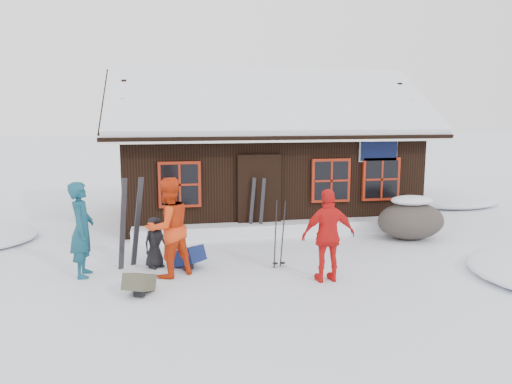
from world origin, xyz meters
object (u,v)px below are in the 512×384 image
(skier_teal, at_px, (82,229))
(skier_orange_right, at_px, (328,236))
(backpack_olive, at_px, (139,286))
(ski_poles, at_px, (279,235))
(skier_crouched, at_px, (155,242))
(boulder, at_px, (411,219))
(skier_orange_left, at_px, (168,227))
(ski_pair_left, at_px, (130,224))
(backpack_blue, at_px, (188,260))

(skier_teal, height_order, skier_orange_right, skier_teal)
(skier_teal, relative_size, backpack_olive, 3.44)
(skier_teal, relative_size, ski_poles, 1.30)
(skier_teal, bearing_deg, backpack_olive, -136.89)
(skier_crouched, relative_size, boulder, 0.63)
(skier_orange_left, relative_size, ski_pair_left, 1.02)
(skier_orange_right, bearing_deg, backpack_blue, -29.40)
(skier_orange_left, distance_m, skier_crouched, 0.79)
(boulder, height_order, ski_pair_left, ski_pair_left)
(skier_orange_right, distance_m, boulder, 4.01)
(skier_orange_right, height_order, boulder, skier_orange_right)
(backpack_blue, xyz_separation_m, backpack_olive, (-0.91, -1.35, -0.01))
(skier_crouched, bearing_deg, ski_poles, -47.57)
(skier_orange_left, bearing_deg, ski_pair_left, -76.68)
(skier_teal, relative_size, boulder, 1.10)
(skier_teal, relative_size, skier_orange_left, 0.96)
(ski_pair_left, bearing_deg, skier_orange_left, -72.79)
(ski_poles, relative_size, backpack_blue, 2.43)
(skier_crouched, xyz_separation_m, backpack_blue, (0.65, -0.15, -0.36))
(ski_poles, bearing_deg, skier_teal, 177.50)
(skier_orange_left, xyz_separation_m, boulder, (5.92, 1.75, -0.46))
(skier_orange_left, relative_size, skier_crouched, 1.84)
(skier_orange_left, relative_size, ski_poles, 1.35)
(ski_poles, bearing_deg, backpack_blue, 170.35)
(ski_poles, distance_m, backpack_olive, 2.96)
(skier_crouched, height_order, backpack_olive, skier_crouched)
(boulder, bearing_deg, skier_orange_right, -139.47)
(skier_crouched, bearing_deg, skier_orange_left, -102.99)
(ski_poles, relative_size, backpack_olive, 2.65)
(skier_orange_right, distance_m, backpack_blue, 2.92)
(skier_crouched, height_order, boulder, skier_crouched)
(ski_pair_left, bearing_deg, backpack_blue, -42.68)
(skier_teal, distance_m, boulder, 7.69)
(skier_orange_right, distance_m, backpack_olive, 3.50)
(skier_crouched, bearing_deg, skier_teal, 155.27)
(skier_teal, xyz_separation_m, backpack_olive, (1.08, -1.21, -0.77))
(skier_orange_right, xyz_separation_m, backpack_olive, (-3.42, -0.05, -0.72))
(skier_teal, bearing_deg, ski_poles, -91.32)
(skier_orange_right, relative_size, ski_poles, 1.23)
(skier_orange_right, height_order, ski_poles, skier_orange_right)
(skier_teal, distance_m, skier_orange_right, 4.65)
(skier_crouched, height_order, backpack_blue, skier_crouched)
(skier_orange_left, xyz_separation_m, skier_crouched, (-0.27, 0.61, -0.44))
(skier_crouched, bearing_deg, backpack_blue, -50.05)
(ski_poles, distance_m, backpack_blue, 1.91)
(skier_orange_right, bearing_deg, skier_orange_left, -18.29)
(boulder, xyz_separation_m, backpack_blue, (-5.55, -1.29, -0.33))
(ski_pair_left, relative_size, ski_poles, 1.33)
(skier_crouched, bearing_deg, ski_pair_left, 123.04)
(boulder, height_order, backpack_olive, boulder)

